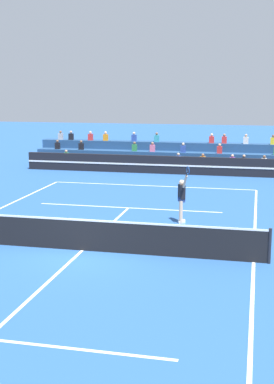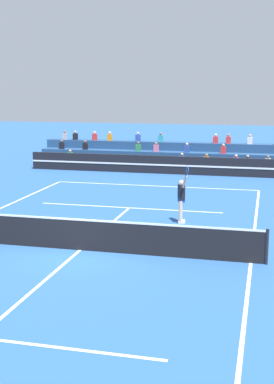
{
  "view_description": "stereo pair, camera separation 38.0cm",
  "coord_description": "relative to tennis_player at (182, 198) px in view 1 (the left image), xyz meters",
  "views": [
    {
      "loc": [
        5.46,
        -16.0,
        5.28
      ],
      "look_at": [
        0.79,
        4.62,
        1.1
      ],
      "focal_mm": 50.0,
      "sensor_mm": 36.0,
      "label": 1
    },
    {
      "loc": [
        5.83,
        -15.91,
        5.28
      ],
      "look_at": [
        0.79,
        4.62,
        1.1
      ],
      "focal_mm": 50.0,
      "sensor_mm": 36.0,
      "label": 2
    }
  ],
  "objects": [
    {
      "name": "tennis_player",
      "position": [
        0.0,
        0.0,
        0.0
      ],
      "size": [
        0.59,
        1.09,
        2.41
      ],
      "color": "beige",
      "rests_on": "ground"
    },
    {
      "name": "sponsor_banner_wall",
      "position": [
        -2.65,
        11.79,
        -0.43
      ],
      "size": [
        18.0,
        0.26,
        1.1
      ],
      "color": "black",
      "rests_on": "ground"
    },
    {
      "name": "tennis_ball",
      "position": [
        -3.8,
        -1.87,
        -0.95
      ],
      "size": [
        0.07,
        0.07,
        0.07
      ],
      "primitive_type": "sphere",
      "color": "#C6DB33",
      "rests_on": "ground"
    },
    {
      "name": "bleacher_stand",
      "position": [
        -2.64,
        14.32,
        -0.33
      ],
      "size": [
        18.4,
        2.85,
        2.28
      ],
      "color": "navy",
      "rests_on": "ground"
    },
    {
      "name": "tennis_net",
      "position": [
        -2.65,
        -4.35,
        -0.44
      ],
      "size": [
        12.0,
        0.1,
        1.1
      ],
      "color": "black",
      "rests_on": "ground"
    },
    {
      "name": "ground_plane",
      "position": [
        -2.65,
        -4.35,
        -0.98
      ],
      "size": [
        120.0,
        120.0,
        0.0
      ],
      "primitive_type": "plane",
      "color": "#285699"
    },
    {
      "name": "court_lines",
      "position": [
        -2.65,
        -4.35,
        -0.98
      ],
      "size": [
        11.1,
        23.9,
        0.01
      ],
      "color": "white",
      "rests_on": "ground"
    }
  ]
}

